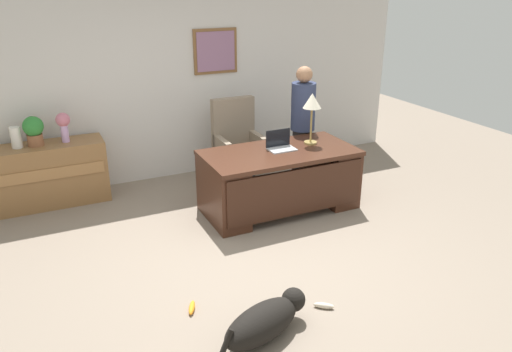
{
  "coord_description": "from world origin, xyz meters",
  "views": [
    {
      "loc": [
        -1.89,
        -4.03,
        2.68
      ],
      "look_at": [
        0.15,
        0.3,
        0.75
      ],
      "focal_mm": 34.93,
      "sensor_mm": 36.0,
      "label": 1
    }
  ],
  "objects_px": {
    "credenza": "(40,176)",
    "person_standing": "(303,125)",
    "armchair": "(238,147)",
    "laptop": "(280,144)",
    "vase_empty": "(16,138)",
    "dog_toy_plush": "(192,308)",
    "desk": "(280,178)",
    "vase_with_flowers": "(63,123)",
    "desk_lamp": "(312,104)",
    "potted_plant": "(34,130)",
    "dog_lying": "(265,321)",
    "dog_toy_bone": "(324,306)"
  },
  "relations": [
    {
      "from": "desk",
      "to": "person_standing",
      "type": "height_order",
      "value": "person_standing"
    },
    {
      "from": "credenza",
      "to": "armchair",
      "type": "xyz_separation_m",
      "value": [
        2.52,
        -0.33,
        0.12
      ]
    },
    {
      "from": "vase_with_flowers",
      "to": "person_standing",
      "type": "bearing_deg",
      "value": -14.43
    },
    {
      "from": "credenza",
      "to": "armchair",
      "type": "relative_size",
      "value": 1.37
    },
    {
      "from": "credenza",
      "to": "vase_empty",
      "type": "bearing_deg",
      "value": 179.56
    },
    {
      "from": "armchair",
      "to": "vase_with_flowers",
      "type": "xyz_separation_m",
      "value": [
        -2.15,
        0.33,
        0.51
      ]
    },
    {
      "from": "dog_lying",
      "to": "dog_toy_bone",
      "type": "distance_m",
      "value": 0.65
    },
    {
      "from": "armchair",
      "to": "laptop",
      "type": "xyz_separation_m",
      "value": [
        0.15,
        -0.95,
        0.3
      ]
    },
    {
      "from": "laptop",
      "to": "dog_toy_plush",
      "type": "bearing_deg",
      "value": -136.99
    },
    {
      "from": "vase_empty",
      "to": "laptop",
      "type": "bearing_deg",
      "value": -24.25
    },
    {
      "from": "armchair",
      "to": "dog_toy_plush",
      "type": "xyz_separation_m",
      "value": [
        -1.51,
        -2.5,
        -0.48
      ]
    },
    {
      "from": "desk_lamp",
      "to": "dog_toy_bone",
      "type": "distance_m",
      "value": 2.6
    },
    {
      "from": "laptop",
      "to": "dog_toy_bone",
      "type": "distance_m",
      "value": 2.25
    },
    {
      "from": "armchair",
      "to": "person_standing",
      "type": "distance_m",
      "value": 0.93
    },
    {
      "from": "person_standing",
      "to": "vase_with_flowers",
      "type": "xyz_separation_m",
      "value": [
        -2.92,
        0.75,
        0.19
      ]
    },
    {
      "from": "person_standing",
      "to": "laptop",
      "type": "height_order",
      "value": "person_standing"
    },
    {
      "from": "credenza",
      "to": "vase_empty",
      "type": "xyz_separation_m",
      "value": [
        -0.18,
        0.0,
        0.52
      ]
    },
    {
      "from": "dog_lying",
      "to": "person_standing",
      "type": "bearing_deg",
      "value": 55.01
    },
    {
      "from": "desk",
      "to": "credenza",
      "type": "bearing_deg",
      "value": 152.34
    },
    {
      "from": "armchair",
      "to": "person_standing",
      "type": "relative_size",
      "value": 0.72
    },
    {
      "from": "vase_with_flowers",
      "to": "dog_toy_bone",
      "type": "xyz_separation_m",
      "value": [
        1.69,
        -3.29,
        -0.99
      ]
    },
    {
      "from": "person_standing",
      "to": "vase_with_flowers",
      "type": "bearing_deg",
      "value": 165.57
    },
    {
      "from": "dog_toy_plush",
      "to": "person_standing",
      "type": "bearing_deg",
      "value": 42.4
    },
    {
      "from": "dog_toy_plush",
      "to": "credenza",
      "type": "bearing_deg",
      "value": 109.5
    },
    {
      "from": "vase_with_flowers",
      "to": "vase_empty",
      "type": "relative_size",
      "value": 1.43
    },
    {
      "from": "desk",
      "to": "laptop",
      "type": "relative_size",
      "value": 5.71
    },
    {
      "from": "credenza",
      "to": "vase_with_flowers",
      "type": "xyz_separation_m",
      "value": [
        0.36,
        0.0,
        0.62
      ]
    },
    {
      "from": "laptop",
      "to": "desk",
      "type": "bearing_deg",
      "value": -113.34
    },
    {
      "from": "potted_plant",
      "to": "vase_empty",
      "type": "bearing_deg",
      "value": 180.0
    },
    {
      "from": "dog_lying",
      "to": "vase_empty",
      "type": "xyz_separation_m",
      "value": [
        -1.6,
        3.41,
        0.75
      ]
    },
    {
      "from": "potted_plant",
      "to": "armchair",
      "type": "bearing_deg",
      "value": -7.61
    },
    {
      "from": "credenza",
      "to": "desk_lamp",
      "type": "bearing_deg",
      "value": -22.09
    },
    {
      "from": "dog_lying",
      "to": "dog_toy_plush",
      "type": "distance_m",
      "value": 0.72
    },
    {
      "from": "armchair",
      "to": "person_standing",
      "type": "xyz_separation_m",
      "value": [
        0.77,
        -0.42,
        0.32
      ]
    },
    {
      "from": "dog_lying",
      "to": "desk_lamp",
      "type": "height_order",
      "value": "desk_lamp"
    },
    {
      "from": "desk_lamp",
      "to": "vase_with_flowers",
      "type": "relative_size",
      "value": 1.72
    },
    {
      "from": "credenza",
      "to": "person_standing",
      "type": "bearing_deg",
      "value": -12.88
    },
    {
      "from": "desk_lamp",
      "to": "dog_toy_plush",
      "type": "relative_size",
      "value": 3.29
    },
    {
      "from": "desk_lamp",
      "to": "credenza",
      "type": "bearing_deg",
      "value": 157.91
    },
    {
      "from": "person_standing",
      "to": "potted_plant",
      "type": "height_order",
      "value": "person_standing"
    },
    {
      "from": "desk",
      "to": "dog_toy_plush",
      "type": "bearing_deg",
      "value": -138.08
    },
    {
      "from": "armchair",
      "to": "vase_with_flowers",
      "type": "relative_size",
      "value": 3.16
    },
    {
      "from": "person_standing",
      "to": "dog_toy_plush",
      "type": "height_order",
      "value": "person_standing"
    },
    {
      "from": "potted_plant",
      "to": "laptop",
      "type": "bearing_deg",
      "value": -25.88
    },
    {
      "from": "desk",
      "to": "vase_with_flowers",
      "type": "relative_size",
      "value": 5.0
    },
    {
      "from": "person_standing",
      "to": "vase_empty",
      "type": "bearing_deg",
      "value": 167.75
    },
    {
      "from": "credenza",
      "to": "dog_toy_plush",
      "type": "distance_m",
      "value": 3.03
    },
    {
      "from": "person_standing",
      "to": "laptop",
      "type": "relative_size",
      "value": 5.03
    },
    {
      "from": "laptop",
      "to": "desk_lamp",
      "type": "relative_size",
      "value": 0.51
    },
    {
      "from": "person_standing",
      "to": "desk_lamp",
      "type": "bearing_deg",
      "value": -109.6
    }
  ]
}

